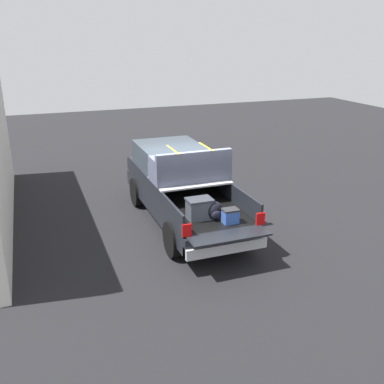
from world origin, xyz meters
The scene contains 2 objects.
ground_plane centered at (0.00, 0.00, 0.00)m, with size 40.00×40.00×0.00m, color black.
pickup_truck centered at (0.39, 0.00, 0.99)m, with size 6.05×2.06×2.23m.
Camera 1 is at (-10.60, 3.75, 4.93)m, focal length 41.29 mm.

